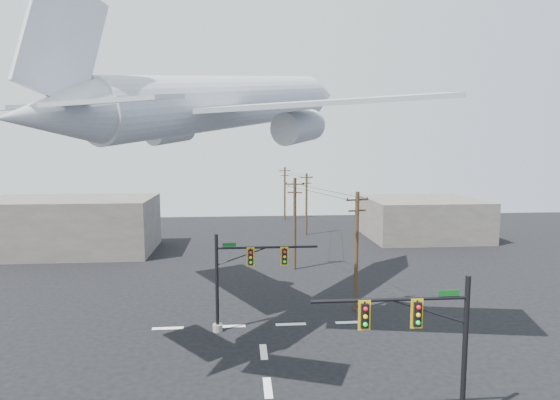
{
  "coord_description": "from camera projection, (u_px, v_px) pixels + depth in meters",
  "views": [
    {
      "loc": [
        -1.24,
        -17.54,
        11.75
      ],
      "look_at": [
        0.69,
        5.0,
        9.11
      ],
      "focal_mm": 30.0,
      "sensor_mm": 36.0,
      "label": 1
    }
  ],
  "objects": [
    {
      "name": "lane_markings",
      "position": [
        266.0,
        374.0,
        24.1
      ],
      "size": [
        14.0,
        21.2,
        0.01
      ],
      "color": "white",
      "rests_on": "ground"
    },
    {
      "name": "signal_mast_near",
      "position": [
        432.0,
        346.0,
        19.33
      ],
      "size": [
        6.85,
        0.71,
        6.44
      ],
      "color": "gray",
      "rests_on": "ground"
    },
    {
      "name": "signal_mast_far",
      "position": [
        239.0,
        279.0,
        29.45
      ],
      "size": [
        6.69,
        0.69,
        6.27
      ],
      "color": "gray",
      "rests_on": "ground"
    },
    {
      "name": "utility_pole_a",
      "position": [
        356.0,
        249.0,
        32.98
      ],
      "size": [
        1.68,
        0.54,
        8.55
      ],
      "rotation": [
        0.0,
        0.0,
        0.25
      ],
      "color": "#44301D",
      "rests_on": "ground"
    },
    {
      "name": "utility_pole_b",
      "position": [
        295.0,
        222.0,
        44.11
      ],
      "size": [
        1.73,
        0.59,
        8.74
      ],
      "rotation": [
        0.0,
        0.0,
        -0.27
      ],
      "color": "#44301D",
      "rests_on": "ground"
    },
    {
      "name": "utility_pole_c",
      "position": [
        306.0,
        203.0,
        61.47
      ],
      "size": [
        1.66,
        0.35,
        8.14
      ],
      "rotation": [
        0.0,
        0.0,
        0.15
      ],
      "color": "#44301D",
      "rests_on": "ground"
    },
    {
      "name": "utility_pole_d",
      "position": [
        285.0,
        192.0,
        74.36
      ],
      "size": [
        1.73,
        0.29,
        8.37
      ],
      "rotation": [
        0.0,
        0.0,
        0.04
      ],
      "color": "#44301D",
      "rests_on": "ground"
    },
    {
      "name": "power_lines",
      "position": [
        303.0,
        180.0,
        53.12
      ],
      "size": [
        5.12,
        41.9,
        0.41
      ],
      "color": "black"
    },
    {
      "name": "airliner",
      "position": [
        231.0,
        104.0,
        30.01
      ],
      "size": [
        24.39,
        26.79,
        7.9
      ],
      "rotation": [
        0.0,
        -0.12,
        0.94
      ],
      "color": "#B4BAC1"
    },
    {
      "name": "building_left",
      "position": [
        70.0,
        225.0,
        51.42
      ],
      "size": [
        18.0,
        10.0,
        6.0
      ],
      "primitive_type": "cube",
      "color": "#6A645E",
      "rests_on": "ground"
    },
    {
      "name": "building_right",
      "position": [
        422.0,
        218.0,
        59.98
      ],
      "size": [
        14.0,
        12.0,
        5.0
      ],
      "primitive_type": "cube",
      "color": "#6A645E",
      "rests_on": "ground"
    }
  ]
}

